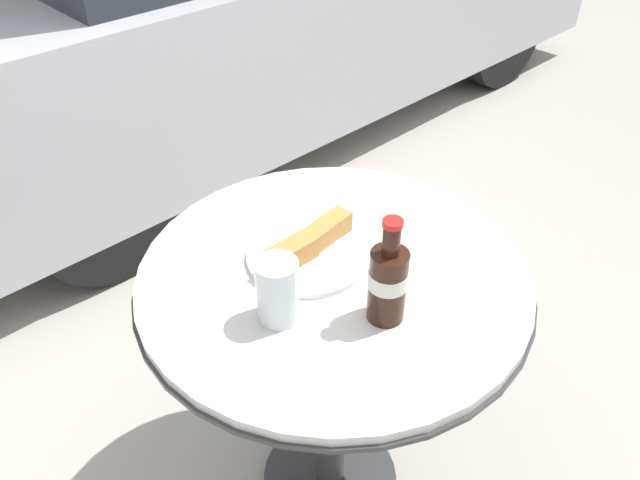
# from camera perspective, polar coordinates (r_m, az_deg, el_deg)

# --- Properties ---
(ground_plane) EXTENTS (30.00, 30.00, 0.00)m
(ground_plane) POSITION_cam_1_polar(r_m,az_deg,el_deg) (1.75, 0.91, -20.99)
(ground_plane) COLOR #A8A093
(bistro_table) EXTENTS (0.76, 0.76, 0.72)m
(bistro_table) POSITION_cam_1_polar(r_m,az_deg,el_deg) (1.29, 1.16, -7.38)
(bistro_table) COLOR #333333
(bistro_table) RESTS_ON ground_plane
(cola_bottle_left) EXTENTS (0.07, 0.07, 0.21)m
(cola_bottle_left) POSITION_cam_1_polar(r_m,az_deg,el_deg) (1.05, 6.22, -3.75)
(cola_bottle_left) COLOR #33190F
(cola_bottle_left) RESTS_ON bistro_table
(drinking_glass) EXTENTS (0.07, 0.07, 0.12)m
(drinking_glass) POSITION_cam_1_polar(r_m,az_deg,el_deg) (1.06, -3.89, -4.86)
(drinking_glass) COLOR silver
(drinking_glass) RESTS_ON bistro_table
(lunch_plate_near) EXTENTS (0.24, 0.24, 0.06)m
(lunch_plate_near) POSITION_cam_1_polar(r_m,az_deg,el_deg) (1.21, -1.12, -0.98)
(lunch_plate_near) COLOR white
(lunch_plate_near) RESTS_ON bistro_table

